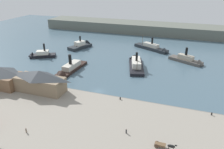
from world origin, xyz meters
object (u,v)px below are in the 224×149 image
(pedestrian_standing_center, at_px, (26,130))
(ferry_near_quay, at_px, (82,45))
(mooring_post_west, at_px, (212,114))
(ferry_moored_east, at_px, (136,63))
(pedestrian_walking_east, at_px, (126,131))
(ferry_shed_central_terminal, at_px, (2,76))
(horse_cart, at_px, (164,145))
(ferry_shed_customs_shed, at_px, (40,81))
(ferry_mid_harbor, at_px, (154,48))
(mooring_post_east, at_px, (120,98))
(ferry_approaching_east, at_px, (189,61))
(ferry_outer_harbor, at_px, (40,55))
(ferry_approaching_west, at_px, (69,70))

(pedestrian_standing_center, height_order, ferry_near_quay, ferry_near_quay)
(pedestrian_standing_center, xyz_separation_m, mooring_post_west, (51.56, 27.20, -0.25))
(ferry_moored_east, bearing_deg, pedestrian_walking_east, -79.29)
(ferry_shed_central_terminal, bearing_deg, horse_cart, -12.74)
(horse_cart, bearing_deg, ferry_near_quay, 128.47)
(ferry_shed_customs_shed, height_order, pedestrian_standing_center, ferry_shed_customs_shed)
(horse_cart, xyz_separation_m, pedestrian_standing_center, (-38.73, -6.66, -0.23))
(pedestrian_walking_east, bearing_deg, pedestrian_standing_center, -161.59)
(ferry_shed_customs_shed, distance_m, ferry_mid_harbor, 79.24)
(mooring_post_west, height_order, mooring_post_east, same)
(ferry_near_quay, bearing_deg, ferry_shed_central_terminal, -94.33)
(ferry_approaching_east, bearing_deg, pedestrian_standing_center, -118.94)
(ferry_outer_harbor, bearing_deg, pedestrian_walking_east, -37.49)
(ferry_outer_harbor, bearing_deg, mooring_post_east, -29.25)
(mooring_post_west, xyz_separation_m, ferry_moored_east, (-34.64, 38.43, -0.25))
(pedestrian_walking_east, bearing_deg, ferry_moored_east, 100.71)
(ferry_approaching_east, bearing_deg, ferry_mid_harbor, 143.15)
(ferry_shed_central_terminal, relative_size, pedestrian_standing_center, 10.69)
(pedestrian_walking_east, height_order, mooring_post_east, pedestrian_walking_east)
(ferry_shed_customs_shed, bearing_deg, ferry_shed_central_terminal, -176.46)
(ferry_shed_customs_shed, distance_m, mooring_post_west, 63.24)
(mooring_post_west, height_order, ferry_approaching_west, ferry_approaching_west)
(ferry_mid_harbor, bearing_deg, ferry_shed_customs_shed, -114.85)
(ferry_shed_central_terminal, height_order, mooring_post_east, ferry_shed_central_terminal)
(mooring_post_west, relative_size, ferry_outer_harbor, 0.06)
(pedestrian_walking_east, bearing_deg, ferry_near_quay, 124.05)
(mooring_post_west, bearing_deg, ferry_mid_harbor, 113.70)
(horse_cart, height_order, pedestrian_standing_center, horse_cart)
(ferry_approaching_west, relative_size, ferry_near_quay, 1.30)
(ferry_shed_central_terminal, xyz_separation_m, ferry_near_quay, (4.84, 64.00, -3.95))
(mooring_post_west, height_order, ferry_approaching_east, ferry_approaching_east)
(mooring_post_east, distance_m, ferry_moored_east, 38.71)
(horse_cart, distance_m, ferry_outer_harbor, 94.24)
(mooring_post_west, distance_m, ferry_approaching_west, 66.28)
(pedestrian_walking_east, bearing_deg, ferry_shed_central_terminal, 167.27)
(pedestrian_walking_east, relative_size, ferry_outer_harbor, 0.09)
(ferry_approaching_west, bearing_deg, ferry_near_quay, 106.99)
(mooring_post_west, bearing_deg, ferry_moored_east, 132.03)
(ferry_shed_central_terminal, height_order, ferry_approaching_west, ferry_shed_central_terminal)
(ferry_shed_central_terminal, distance_m, ferry_outer_harbor, 39.57)
(ferry_outer_harbor, height_order, ferry_moored_east, ferry_moored_east)
(horse_cart, xyz_separation_m, ferry_mid_harbor, (-16.89, 88.24, -0.71))
(ferry_shed_customs_shed, height_order, mooring_post_east, ferry_shed_customs_shed)
(mooring_post_east, xyz_separation_m, ferry_outer_harbor, (-59.08, 33.09, -0.24))
(ferry_shed_central_terminal, xyz_separation_m, ferry_moored_east, (46.07, 43.63, -4.01))
(ferry_shed_central_terminal, bearing_deg, pedestrian_walking_east, -12.73)
(horse_cart, xyz_separation_m, mooring_post_east, (-18.49, 20.40, -0.48))
(ferry_mid_harbor, height_order, ferry_moored_east, ferry_mid_harbor)
(ferry_approaching_west, bearing_deg, mooring_post_west, -16.33)
(ferry_moored_east, bearing_deg, ferry_shed_customs_shed, -123.68)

